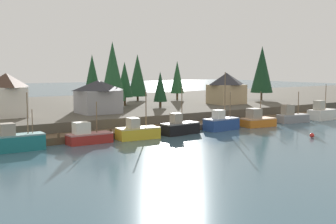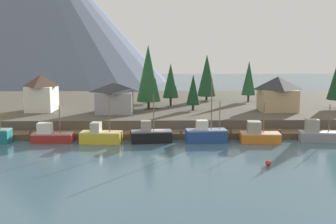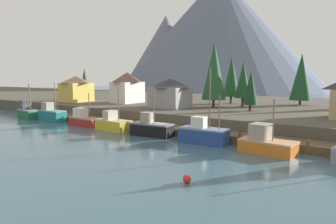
% 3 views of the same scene
% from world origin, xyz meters
% --- Properties ---
extents(ground_plane, '(400.00, 400.00, 1.00)m').
position_xyz_m(ground_plane, '(0.00, 20.00, -0.50)').
color(ground_plane, '#3D5B6B').
extents(dock, '(80.00, 4.00, 1.60)m').
position_xyz_m(dock, '(0.00, 1.99, 0.50)').
color(dock, brown).
rests_on(dock, ground_plane).
extents(shoreline_bank, '(400.00, 56.00, 2.50)m').
position_xyz_m(shoreline_bank, '(0.00, 32.00, 1.25)').
color(shoreline_bank, '#4C473D').
rests_on(shoreline_bank, ground_plane).
extents(mountain_west_peak, '(60.96, 60.96, 50.13)m').
position_xyz_m(mountain_west_peak, '(-96.72, 135.25, 25.06)').
color(mountain_west_peak, slate).
rests_on(mountain_west_peak, ground_plane).
extents(mountain_central_peak, '(132.32, 132.32, 73.14)m').
position_xyz_m(mountain_central_peak, '(-61.12, 144.19, 36.57)').
color(mountain_central_peak, slate).
rests_on(mountain_central_peak, ground_plane).
extents(fishing_boat_green, '(6.57, 3.48, 7.19)m').
position_xyz_m(fishing_boat_green, '(-33.38, -1.85, 1.26)').
color(fishing_boat_green, '#1E5B3D').
rests_on(fishing_boat_green, ground_plane).
extents(fishing_boat_teal, '(6.31, 2.46, 7.44)m').
position_xyz_m(fishing_boat_teal, '(-25.95, -1.34, 1.31)').
color(fishing_boat_teal, '#196B70').
rests_on(fishing_boat_teal, ground_plane).
extents(fishing_boat_red, '(6.26, 2.38, 5.82)m').
position_xyz_m(fishing_boat_red, '(-16.32, -1.31, 1.08)').
color(fishing_boat_red, maroon).
rests_on(fishing_boat_red, ground_plane).
extents(fishing_boat_yellow, '(6.48, 3.29, 7.07)m').
position_xyz_m(fishing_boat_yellow, '(-8.61, -1.78, 1.08)').
color(fishing_boat_yellow, gold).
rests_on(fishing_boat_yellow, ground_plane).
extents(fishing_boat_black, '(6.46, 3.06, 7.52)m').
position_xyz_m(fishing_boat_black, '(-0.81, -1.67, 1.12)').
color(fishing_boat_black, black).
rests_on(fishing_boat_black, ground_plane).
extents(fishing_boat_blue, '(6.45, 3.09, 9.77)m').
position_xyz_m(fishing_boat_blue, '(7.78, -1.69, 1.22)').
color(fishing_boat_blue, navy).
rests_on(fishing_boat_blue, ground_plane).
extents(fishing_boat_orange, '(6.30, 3.64, 6.21)m').
position_xyz_m(fishing_boat_orange, '(16.02, -1.96, 1.12)').
color(fishing_boat_orange, '#CC6B1E').
rests_on(fishing_boat_orange, ground_plane).
extents(house_yellow, '(6.14, 6.77, 6.29)m').
position_xyz_m(house_yellow, '(-35.18, 11.78, 5.71)').
color(house_yellow, gold).
rests_on(house_yellow, shoreline_bank).
extents(house_white, '(5.26, 7.27, 7.17)m').
position_xyz_m(house_white, '(-22.59, 16.64, 6.16)').
color(house_white, silver).
rests_on(house_white, shoreline_bank).
extents(house_grey, '(7.12, 6.35, 5.82)m').
position_xyz_m(house_grey, '(-7.89, 13.15, 5.47)').
color(house_grey, gray).
rests_on(house_grey, shoreline_bank).
extents(conifer_near_left, '(4.51, 4.51, 11.06)m').
position_xyz_m(conifer_near_left, '(12.07, 33.72, 8.58)').
color(conifer_near_left, '#4C3823').
rests_on(conifer_near_left, shoreline_bank).
extents(conifer_near_right, '(3.39, 3.39, 9.18)m').
position_xyz_m(conifer_near_right, '(3.07, 23.57, 7.97)').
color(conifer_near_right, '#4C3823').
rests_on(conifer_near_right, shoreline_bank).
extents(conifer_mid_left, '(3.87, 3.87, 10.73)m').
position_xyz_m(conifer_mid_left, '(-1.80, 28.91, 8.67)').
color(conifer_mid_left, '#4C3823').
rests_on(conifer_mid_left, shoreline_bank).
extents(conifer_mid_right, '(2.75, 2.75, 7.17)m').
position_xyz_m(conifer_mid_right, '(7.32, 16.46, 6.65)').
color(conifer_mid_right, '#4C3823').
rests_on(conifer_mid_right, shoreline_bank).
extents(conifer_centre, '(4.91, 4.91, 13.06)m').
position_xyz_m(conifer_centre, '(-1.62, 19.75, 9.78)').
color(conifer_centre, '#4C3823').
rests_on(conifer_centre, shoreline_bank).
extents(conifer_far_left, '(2.75, 2.75, 8.53)m').
position_xyz_m(conifer_far_left, '(-40.84, 19.08, 7.42)').
color(conifer_far_left, '#4C3823').
rests_on(conifer_far_left, shoreline_bank).
extents(channel_buoy, '(0.70, 0.70, 0.70)m').
position_xyz_m(channel_buoy, '(13.87, -15.52, 0.35)').
color(channel_buoy, red).
rests_on(channel_buoy, ground_plane).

